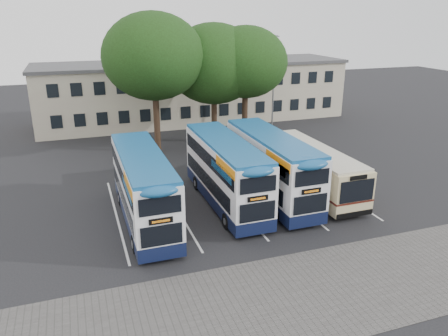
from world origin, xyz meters
name	(u,v)px	position (x,y,z in m)	size (l,w,h in m)	color
ground	(328,226)	(0.00, 0.00, 0.00)	(120.00, 120.00, 0.00)	black
paving_strip	(350,284)	(-2.00, -5.00, 0.01)	(40.00, 6.00, 0.01)	#595654
bay_lines	(232,200)	(-3.75, 5.00, 0.01)	(14.12, 11.00, 0.01)	silver
depot_building	(194,90)	(0.00, 26.99, 3.15)	(32.40, 8.40, 6.20)	#BFAE9A
lamp_post	(274,78)	(6.00, 19.97, 5.08)	(0.25, 1.05, 9.06)	gray
tree_left	(153,57)	(-6.09, 16.49, 7.77)	(8.01, 8.01, 11.19)	black
tree_mid	(214,64)	(-0.74, 17.76, 6.88)	(8.00, 8.00, 10.29)	black
tree_right	(246,62)	(1.78, 16.78, 7.03)	(7.10, 7.10, 10.07)	black
bus_dd_left	(143,185)	(-9.29, 3.81, 2.18)	(2.31, 9.51, 3.96)	#0F1739
bus_dd_mid	(225,170)	(-4.28, 4.67, 2.20)	(2.32, 9.58, 3.99)	#0F1739
bus_dd_right	(271,164)	(-1.33, 4.64, 2.22)	(2.35, 9.69, 4.04)	#0F1739
bus_single	(311,166)	(1.69, 4.94, 1.63)	(2.46, 9.66, 2.88)	beige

